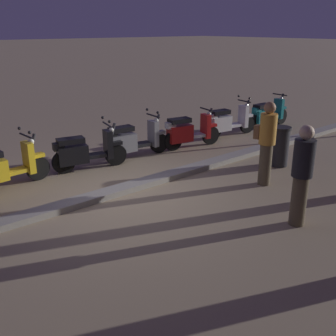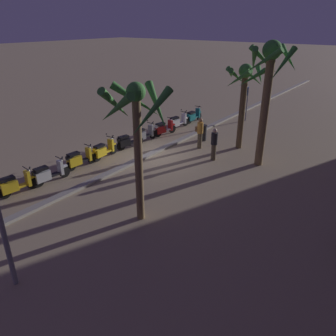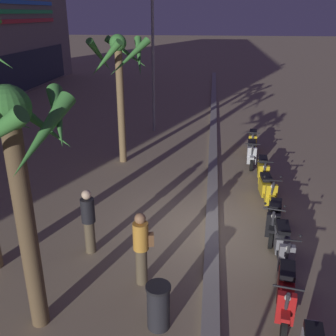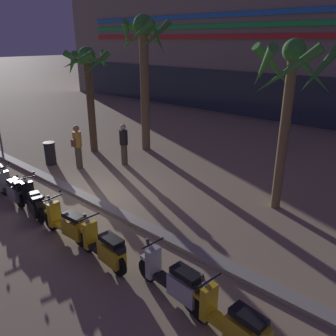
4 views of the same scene
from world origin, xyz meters
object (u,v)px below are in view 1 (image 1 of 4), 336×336
object	(u,v)px
scooter_yellow_mid_centre	(2,168)
pedestrian_strolling_near_curb	(302,174)
pedestrian_by_palm_tree	(267,141)
scooter_teal_last_in_row	(267,114)
scooter_white_second_in_line	(227,122)
scooter_black_mid_rear	(84,152)
litter_bin	(279,146)
scooter_grey_mid_front	(132,141)
scooter_red_far_back	(188,132)

from	to	relation	value
scooter_yellow_mid_centre	pedestrian_strolling_near_curb	size ratio (longest dim) A/B	1.03
pedestrian_by_palm_tree	scooter_teal_last_in_row	bearing A→B (deg)	-143.33
scooter_white_second_in_line	scooter_black_mid_rear	distance (m)	4.79
scooter_white_second_in_line	pedestrian_by_palm_tree	world-z (taller)	pedestrian_by_palm_tree
scooter_teal_last_in_row	litter_bin	bearing A→B (deg)	41.26
scooter_white_second_in_line	scooter_yellow_mid_centre	distance (m)	6.63
scooter_grey_mid_front	scooter_black_mid_rear	bearing A→B (deg)	0.77
scooter_teal_last_in_row	pedestrian_by_palm_tree	distance (m)	5.29
scooter_teal_last_in_row	scooter_grey_mid_front	size ratio (longest dim) A/B	0.96
litter_bin	scooter_red_far_back	bearing A→B (deg)	-74.41
scooter_white_second_in_line	litter_bin	xyz separation A→B (m)	(1.05, 2.62, 0.03)
scooter_grey_mid_front	pedestrian_strolling_near_curb	size ratio (longest dim) A/B	1.07
scooter_black_mid_rear	scooter_yellow_mid_centre	size ratio (longest dim) A/B	1.00
scooter_red_far_back	scooter_grey_mid_front	distance (m)	1.71
scooter_grey_mid_front	litter_bin	distance (m)	3.59
scooter_white_second_in_line	pedestrian_strolling_near_curb	xyz separation A→B (m)	(3.36, 4.67, 0.45)
scooter_teal_last_in_row	scooter_grey_mid_front	world-z (taller)	scooter_grey_mid_front
scooter_red_far_back	scooter_black_mid_rear	size ratio (longest dim) A/B	0.99
scooter_red_far_back	scooter_grey_mid_front	bearing A→B (deg)	-7.16
scooter_red_far_back	pedestrian_strolling_near_curb	size ratio (longest dim) A/B	1.01
scooter_white_second_in_line	scooter_red_far_back	distance (m)	1.75
scooter_teal_last_in_row	scooter_red_far_back	world-z (taller)	same
scooter_black_mid_rear	scooter_yellow_mid_centre	distance (m)	1.84
pedestrian_strolling_near_curb	scooter_teal_last_in_row	bearing A→B (deg)	-138.60
scooter_red_far_back	pedestrian_strolling_near_curb	distance (m)	4.82
scooter_teal_last_in_row	scooter_white_second_in_line	size ratio (longest dim) A/B	0.97
litter_bin	scooter_yellow_mid_centre	bearing A→B (deg)	-25.82
scooter_yellow_mid_centre	litter_bin	world-z (taller)	scooter_yellow_mid_centre
scooter_grey_mid_front	litter_bin	xyz separation A→B (m)	(-2.38, 2.68, 0.02)
scooter_black_mid_rear	litter_bin	bearing A→B (deg)	144.55
scooter_red_far_back	pedestrian_by_palm_tree	xyz separation A→B (m)	(0.57, 3.01, 0.48)
scooter_grey_mid_front	litter_bin	world-z (taller)	scooter_grey_mid_front
scooter_grey_mid_front	scooter_red_far_back	bearing A→B (deg)	172.84
scooter_black_mid_rear	litter_bin	distance (m)	4.59
scooter_black_mid_rear	pedestrian_by_palm_tree	distance (m)	4.09
scooter_white_second_in_line	pedestrian_by_palm_tree	size ratio (longest dim) A/B	1.04
scooter_red_far_back	pedestrian_by_palm_tree	size ratio (longest dim) A/B	0.99
scooter_yellow_mid_centre	scooter_white_second_in_line	bearing A→B (deg)	179.31
scooter_white_second_in_line	scooter_red_far_back	size ratio (longest dim) A/B	1.05
scooter_red_far_back	pedestrian_by_palm_tree	distance (m)	3.10
pedestrian_strolling_near_curb	litter_bin	xyz separation A→B (m)	(-2.31, -2.05, -0.42)
scooter_grey_mid_front	scooter_black_mid_rear	distance (m)	1.36
scooter_yellow_mid_centre	litter_bin	xyz separation A→B (m)	(-5.58, 2.70, 0.03)
scooter_red_far_back	scooter_black_mid_rear	bearing A→B (deg)	-3.64
scooter_grey_mid_front	pedestrian_by_palm_tree	world-z (taller)	pedestrian_by_palm_tree
pedestrian_strolling_near_curb	pedestrian_by_palm_tree	distance (m)	1.84
scooter_grey_mid_front	scooter_yellow_mid_centre	size ratio (longest dim) A/B	1.05
scooter_black_mid_rear	scooter_yellow_mid_centre	world-z (taller)	same
scooter_yellow_mid_centre	pedestrian_by_palm_tree	bearing A→B (deg)	143.13
scooter_teal_last_in_row	pedestrian_by_palm_tree	xyz separation A→B (m)	(4.22, 3.14, 0.50)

